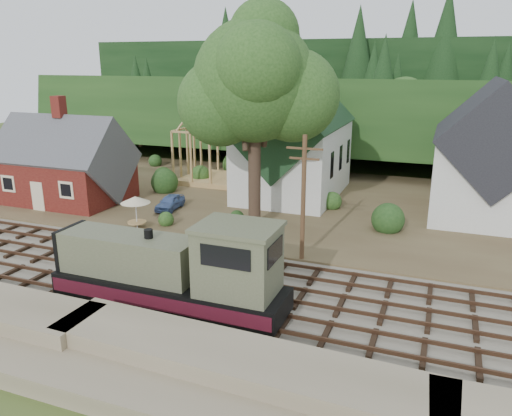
% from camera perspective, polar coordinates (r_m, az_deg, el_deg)
% --- Properties ---
extents(ground, '(140.00, 140.00, 0.00)m').
position_cam_1_polar(ground, '(29.68, -10.89, -7.94)').
color(ground, '#384C1E').
rests_on(ground, ground).
extents(embankment, '(64.00, 5.00, 1.60)m').
position_cam_1_polar(embankment, '(23.79, -22.01, -15.49)').
color(embankment, '#7F7259').
rests_on(embankment, ground).
extents(railroad_bed, '(64.00, 11.00, 0.16)m').
position_cam_1_polar(railroad_bed, '(29.65, -10.90, -7.80)').
color(railroad_bed, '#726B5B').
rests_on(railroad_bed, ground).
extents(village_flat, '(64.00, 26.00, 0.30)m').
position_cam_1_polar(village_flat, '(44.96, 1.12, 1.05)').
color(village_flat, brown).
rests_on(village_flat, ground).
extents(hillside, '(70.00, 28.96, 12.74)m').
position_cam_1_polar(hillside, '(67.51, 8.10, 5.99)').
color(hillside, '#1E3F19').
rests_on(hillside, ground).
extents(ridge, '(80.00, 20.00, 12.00)m').
position_cam_1_polar(ridge, '(82.99, 10.64, 7.83)').
color(ridge, black).
rests_on(ridge, ground).
extents(depot, '(10.80, 7.41, 9.00)m').
position_cam_1_polar(depot, '(46.48, -20.94, 4.35)').
color(depot, '#531313').
rests_on(depot, village_flat).
extents(church, '(8.40, 15.17, 13.00)m').
position_cam_1_polar(church, '(44.85, 4.32, 7.55)').
color(church, silver).
rests_on(church, village_flat).
extents(farmhouse, '(8.40, 10.80, 10.60)m').
position_cam_1_polar(farmhouse, '(42.54, 25.21, 5.10)').
color(farmhouse, silver).
rests_on(farmhouse, village_flat).
extents(timber_frame, '(8.20, 6.20, 6.99)m').
position_cam_1_polar(timber_frame, '(50.10, -3.79, 6.28)').
color(timber_frame, tan).
rests_on(timber_frame, village_flat).
extents(lattice_tower, '(3.20, 3.20, 12.12)m').
position_cam_1_polar(lattice_tower, '(54.86, -1.24, 14.31)').
color(lattice_tower, silver).
rests_on(lattice_tower, village_flat).
extents(big_tree, '(10.90, 8.40, 14.70)m').
position_cam_1_polar(big_tree, '(35.21, 0.12, 13.39)').
color(big_tree, '#38281E').
rests_on(big_tree, village_flat).
extents(telegraph_pole_near, '(2.20, 0.28, 8.00)m').
position_cam_1_polar(telegraph_pole_near, '(30.06, 5.43, 1.22)').
color(telegraph_pole_near, '#4C331E').
rests_on(telegraph_pole_near, ground).
extents(locomotive, '(11.98, 2.99, 4.79)m').
position_cam_1_polar(locomotive, '(25.11, -9.12, -7.21)').
color(locomotive, black).
rests_on(locomotive, railroad_bed).
extents(car_blue, '(1.65, 3.60, 1.20)m').
position_cam_1_polar(car_blue, '(41.77, -9.80, 0.66)').
color(car_blue, '#4F6CA9').
rests_on(car_blue, village_flat).
extents(patio_set, '(2.15, 2.15, 2.39)m').
position_cam_1_polar(patio_set, '(37.21, -13.61, 0.77)').
color(patio_set, silver).
rests_on(patio_set, village_flat).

